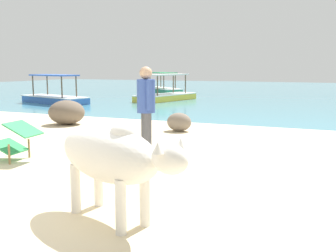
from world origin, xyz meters
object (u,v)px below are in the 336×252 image
boat_yellow (166,95)px  person_standing (146,105)px  deck_chair_far (16,139)px  boat_green (162,89)px  boat_blue (55,97)px  cow (111,155)px

boat_yellow → person_standing: bearing=37.6°
deck_chair_far → boat_yellow: 12.78m
person_standing → boat_green: bearing=-107.3°
person_standing → boat_blue: person_standing is taller
cow → boat_green: (-7.91, 19.34, -0.45)m
deck_chair_far → boat_yellow: size_ratio=0.21×
cow → boat_yellow: 15.21m
cow → deck_chair_far: (-2.90, 1.68, -0.32)m
deck_chair_far → boat_yellow: bearing=-83.8°
boat_yellow → boat_blue: size_ratio=1.00×
deck_chair_far → boat_green: boat_green is taller
cow → boat_yellow: (-5.46, 14.19, -0.45)m
deck_chair_far → boat_blue: boat_blue is taller
boat_blue → boat_green: bearing=94.2°
deck_chair_far → boat_blue: 11.48m
boat_yellow → deck_chair_far: bearing=27.6°
boat_yellow → boat_blue: (-4.13, -3.20, 0.00)m
boat_yellow → cow: bearing=37.0°
cow → deck_chair_far: cow is taller
person_standing → boat_yellow: person_standing is taller
cow → boat_blue: 14.60m
cow → person_standing: (-0.92, 2.72, 0.24)m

